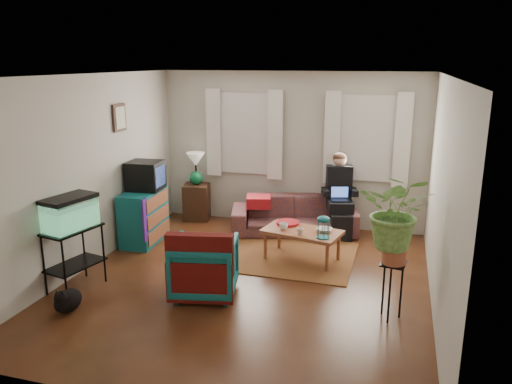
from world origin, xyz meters
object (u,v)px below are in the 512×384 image
(aquarium_stand, at_px, (75,259))
(plant_stand, at_px, (391,291))
(side_table, at_px, (197,202))
(coffee_table, at_px, (302,245))
(armchair, at_px, (205,264))
(dresser, at_px, (144,216))
(sofa, at_px, (294,209))

(aquarium_stand, distance_m, plant_stand, 3.80)
(side_table, distance_m, coffee_table, 2.57)
(armchair, relative_size, coffee_table, 0.72)
(coffee_table, bearing_deg, side_table, 160.81)
(dresser, relative_size, aquarium_stand, 1.16)
(sofa, height_order, coffee_table, sofa)
(dresser, distance_m, aquarium_stand, 1.74)
(aquarium_stand, bearing_deg, armchair, 23.58)
(dresser, height_order, coffee_table, dresser)
(dresser, distance_m, coffee_table, 2.52)
(armchair, bearing_deg, sofa, -114.69)
(side_table, height_order, armchair, armchair)
(side_table, xyz_separation_m, armchair, (1.25, -2.73, 0.07))
(aquarium_stand, distance_m, coffee_table, 3.04)
(sofa, distance_m, coffee_table, 1.19)
(side_table, relative_size, plant_stand, 0.97)
(armchair, height_order, coffee_table, armchair)
(side_table, xyz_separation_m, coffee_table, (2.18, -1.36, -0.09))
(aquarium_stand, bearing_deg, coffee_table, 46.13)
(aquarium_stand, xyz_separation_m, coffee_table, (2.53, 1.69, -0.17))
(sofa, xyz_separation_m, side_table, (-1.82, 0.23, -0.08))
(sofa, xyz_separation_m, plant_stand, (1.62, -2.49, -0.07))
(side_table, distance_m, plant_stand, 4.39)
(sofa, distance_m, dresser, 2.41)
(aquarium_stand, bearing_deg, sofa, 64.69)
(sofa, distance_m, plant_stand, 2.97)
(sofa, relative_size, dresser, 2.21)
(dresser, bearing_deg, plant_stand, -24.84)
(dresser, relative_size, coffee_table, 0.85)
(side_table, bearing_deg, coffee_table, -31.95)
(armchair, xyz_separation_m, coffee_table, (0.93, 1.37, -0.16))
(plant_stand, bearing_deg, dresser, 159.37)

